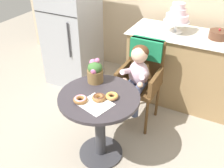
% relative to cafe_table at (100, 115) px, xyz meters
% --- Properties ---
extents(ground_plane, '(8.00, 8.00, 0.00)m').
position_rel_cafe_table_xyz_m(ground_plane, '(0.00, 0.00, -0.51)').
color(ground_plane, gray).
extents(cafe_table, '(0.72, 0.72, 0.72)m').
position_rel_cafe_table_xyz_m(cafe_table, '(0.00, 0.00, 0.00)').
color(cafe_table, '#332D33').
rests_on(cafe_table, ground).
extents(wicker_chair, '(0.42, 0.45, 0.95)m').
position_rel_cafe_table_xyz_m(wicker_chair, '(0.12, 0.75, 0.13)').
color(wicker_chair, brown).
rests_on(wicker_chair, ground).
extents(seated_child, '(0.27, 0.32, 0.73)m').
position_rel_cafe_table_xyz_m(seated_child, '(0.12, 0.59, 0.17)').
color(seated_child, silver).
rests_on(seated_child, ground).
extents(paper_napkin, '(0.30, 0.28, 0.00)m').
position_rel_cafe_table_xyz_m(paper_napkin, '(0.04, -0.12, 0.21)').
color(paper_napkin, white).
rests_on(paper_napkin, cafe_table).
extents(donut_front, '(0.12, 0.12, 0.04)m').
position_rel_cafe_table_xyz_m(donut_front, '(-0.10, -0.14, 0.23)').
color(donut_front, '#936033').
rests_on(donut_front, cafe_table).
extents(donut_mid, '(0.11, 0.11, 0.04)m').
position_rel_cafe_table_xyz_m(donut_mid, '(0.11, 0.02, 0.23)').
color(donut_mid, '#AD7542').
rests_on(donut_mid, cafe_table).
extents(donut_side, '(0.12, 0.12, 0.04)m').
position_rel_cafe_table_xyz_m(donut_side, '(0.03, -0.05, 0.23)').
color(donut_side, '#936033').
rests_on(donut_side, cafe_table).
extents(flower_vase, '(0.15, 0.15, 0.23)m').
position_rel_cafe_table_xyz_m(flower_vase, '(-0.15, 0.19, 0.32)').
color(flower_vase, brown).
rests_on(flower_vase, cafe_table).
extents(display_counter, '(1.56, 0.62, 0.90)m').
position_rel_cafe_table_xyz_m(display_counter, '(0.55, 1.30, -0.05)').
color(display_counter, '#93754C').
rests_on(display_counter, ground).
extents(tiered_cake_stand, '(0.30, 0.30, 0.34)m').
position_rel_cafe_table_xyz_m(tiered_cake_stand, '(0.29, 1.30, 0.59)').
color(tiered_cake_stand, silver).
rests_on(tiered_cake_stand, display_counter).
extents(round_layer_cake, '(0.21, 0.21, 0.12)m').
position_rel_cafe_table_xyz_m(round_layer_cake, '(0.76, 1.33, 0.44)').
color(round_layer_cake, '#4C2D1E').
rests_on(round_layer_cake, display_counter).
extents(refrigerator, '(0.64, 0.63, 1.70)m').
position_rel_cafe_table_xyz_m(refrigerator, '(-1.05, 1.10, 0.34)').
color(refrigerator, '#9EA0A5').
rests_on(refrigerator, ground).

